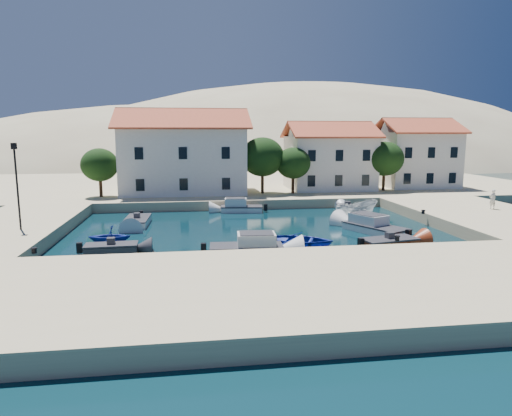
# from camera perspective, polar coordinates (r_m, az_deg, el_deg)

# --- Properties ---
(ground) EXTENTS (400.00, 400.00, 0.00)m
(ground) POSITION_cam_1_polar(r_m,az_deg,el_deg) (28.10, 2.80, -6.99)
(ground) COLOR black
(ground) RESTS_ON ground
(quay_south) EXTENTS (52.00, 12.00, 1.00)m
(quay_south) POSITION_cam_1_polar(r_m,az_deg,el_deg) (22.37, 5.75, -10.01)
(quay_south) COLOR tan
(quay_south) RESTS_ON ground
(quay_east) EXTENTS (11.00, 20.00, 1.00)m
(quay_east) POSITION_cam_1_polar(r_m,az_deg,el_deg) (45.19, 26.63, -1.08)
(quay_east) COLOR tan
(quay_east) RESTS_ON ground
(quay_west) EXTENTS (8.00, 20.00, 1.00)m
(quay_west) POSITION_cam_1_polar(r_m,az_deg,el_deg) (39.72, -28.37, -2.53)
(quay_west) COLOR tan
(quay_west) RESTS_ON ground
(quay_north) EXTENTS (80.00, 36.00, 1.00)m
(quay_north) POSITION_cam_1_polar(r_m,az_deg,el_deg) (65.29, -1.76, 2.82)
(quay_north) COLOR tan
(quay_north) RESTS_ON ground
(hills) EXTENTS (254.00, 176.00, 99.00)m
(hills) POSITION_cam_1_polar(r_m,az_deg,el_deg) (155.48, 1.63, -2.29)
(hills) COLOR tan
(hills) RESTS_ON ground
(building_left) EXTENTS (14.70, 9.45, 9.70)m
(building_left) POSITION_cam_1_polar(r_m,az_deg,el_deg) (54.52, -9.06, 7.16)
(building_left) COLOR silver
(building_left) RESTS_ON quay_north
(building_mid) EXTENTS (10.50, 8.40, 8.30)m
(building_mid) POSITION_cam_1_polar(r_m,az_deg,el_deg) (58.13, 9.13, 6.58)
(building_mid) COLOR silver
(building_mid) RESTS_ON quay_north
(building_right) EXTENTS (9.45, 8.40, 8.80)m
(building_right) POSITION_cam_1_polar(r_m,az_deg,el_deg) (63.60, 19.32, 6.63)
(building_right) COLOR silver
(building_right) RESTS_ON quay_north
(trees) EXTENTS (37.30, 5.30, 6.45)m
(trees) POSITION_cam_1_polar(r_m,az_deg,el_deg) (52.91, 2.45, 6.01)
(trees) COLOR #382314
(trees) RESTS_ON quay_north
(lamppost) EXTENTS (0.35, 0.25, 6.22)m
(lamppost) POSITION_cam_1_polar(r_m,az_deg,el_deg) (36.76, -27.75, 3.36)
(lamppost) COLOR black
(lamppost) RESTS_ON quay_west
(bollards) EXTENTS (29.36, 9.56, 0.30)m
(bollards) POSITION_cam_1_polar(r_m,az_deg,el_deg) (32.08, 6.43, -2.86)
(bollards) COLOR black
(bollards) RESTS_ON ground
(motorboat_grey_sw) EXTENTS (3.49, 1.67, 1.25)m
(motorboat_grey_sw) POSITION_cam_1_polar(r_m,az_deg,el_deg) (31.95, -17.62, -4.87)
(motorboat_grey_sw) COLOR #302F34
(motorboat_grey_sw) RESTS_ON ground
(cabin_cruiser_south) EXTENTS (4.91, 2.36, 1.60)m
(cabin_cruiser_south) POSITION_cam_1_polar(r_m,az_deg,el_deg) (30.11, -1.21, -4.93)
(cabin_cruiser_south) COLOR silver
(cabin_cruiser_south) RESTS_ON ground
(rowboat_south) EXTENTS (5.69, 4.95, 0.99)m
(rowboat_south) POSITION_cam_1_polar(r_m,az_deg,el_deg) (32.78, 5.48, -4.64)
(rowboat_south) COLOR navy
(rowboat_south) RESTS_ON ground
(motorboat_red_se) EXTENTS (4.25, 2.55, 1.25)m
(motorboat_red_se) POSITION_cam_1_polar(r_m,az_deg,el_deg) (33.43, 16.32, -4.19)
(motorboat_red_se) COLOR maroon
(motorboat_red_se) RESTS_ON ground
(cabin_cruiser_east) EXTENTS (4.37, 5.83, 1.60)m
(cabin_cruiser_east) POSITION_cam_1_polar(r_m,az_deg,el_deg) (37.81, 14.69, -2.29)
(cabin_cruiser_east) COLOR silver
(cabin_cruiser_east) RESTS_ON ground
(boat_east) EXTENTS (5.12, 3.53, 1.85)m
(boat_east) POSITION_cam_1_polar(r_m,az_deg,el_deg) (43.69, 12.48, -1.30)
(boat_east) COLOR silver
(boat_east) RESTS_ON ground
(motorboat_white_ne) EXTENTS (1.69, 3.36, 1.25)m
(motorboat_white_ne) POSITION_cam_1_polar(r_m,az_deg,el_deg) (47.33, 11.34, -0.09)
(motorboat_white_ne) COLOR silver
(motorboat_white_ne) RESTS_ON ground
(rowboat_west) EXTENTS (2.99, 2.61, 1.53)m
(rowboat_west) POSITION_cam_1_polar(r_m,az_deg,el_deg) (34.48, -17.78, -4.36)
(rowboat_west) COLOR navy
(rowboat_west) RESTS_ON ground
(motorboat_white_west) EXTENTS (2.14, 4.56, 1.25)m
(motorboat_white_west) POSITION_cam_1_polar(r_m,az_deg,el_deg) (41.08, -14.63, -1.64)
(motorboat_white_west) COLOR silver
(motorboat_white_west) RESTS_ON ground
(cabin_cruiser_north) EXTENTS (4.36, 2.23, 1.60)m
(cabin_cruiser_north) POSITION_cam_1_polar(r_m,az_deg,el_deg) (46.15, -1.83, 0.08)
(cabin_cruiser_north) COLOR silver
(cabin_cruiser_north) RESTS_ON ground
(pedestrian) EXTENTS (0.71, 0.51, 1.82)m
(pedestrian) POSITION_cam_1_polar(r_m,az_deg,el_deg) (47.18, 27.47, 0.99)
(pedestrian) COLOR beige
(pedestrian) RESTS_ON quay_east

